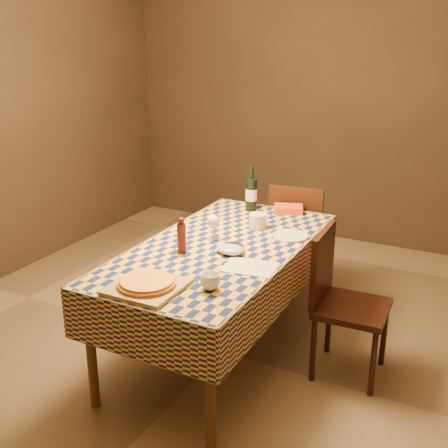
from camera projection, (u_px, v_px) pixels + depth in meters
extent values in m
plane|color=brown|center=(221.00, 352.00, 3.78)|extent=(5.00, 5.00, 0.00)
cube|color=#34271D|center=(340.00, 105.00, 5.42)|extent=(4.50, 0.10, 2.70)
cylinder|color=brown|center=(91.00, 349.00, 3.12)|extent=(0.06, 0.06, 0.75)
cylinder|color=brown|center=(211.00, 387.00, 2.79)|extent=(0.06, 0.06, 0.75)
cylinder|color=brown|center=(227.00, 250.00, 4.51)|extent=(0.06, 0.06, 0.75)
cylinder|color=brown|center=(317.00, 267.00, 4.18)|extent=(0.06, 0.06, 0.75)
cube|color=brown|center=(220.00, 250.00, 3.53)|extent=(0.90, 1.80, 0.03)
cube|color=olive|center=(220.00, 247.00, 3.52)|extent=(0.92, 1.82, 0.02)
cube|color=olive|center=(135.00, 334.00, 2.80)|extent=(0.94, 0.01, 0.30)
cube|color=olive|center=(275.00, 225.00, 4.34)|extent=(0.94, 0.01, 0.30)
cube|color=olive|center=(159.00, 255.00, 3.77)|extent=(0.01, 1.84, 0.30)
cube|color=olive|center=(289.00, 282.00, 3.37)|extent=(0.01, 1.84, 0.30)
cube|color=#9D8349|center=(147.00, 287.00, 2.94)|extent=(0.36, 0.36, 0.02)
cylinder|color=#A7521B|center=(147.00, 284.00, 2.93)|extent=(0.40, 0.40, 0.02)
cylinder|color=orange|center=(147.00, 281.00, 2.93)|extent=(0.36, 0.36, 0.01)
cylinder|color=#511214|center=(182.00, 238.00, 3.39)|extent=(0.06, 0.06, 0.19)
sphere|color=#511214|center=(181.00, 220.00, 3.35)|extent=(0.04, 0.04, 0.04)
imported|color=#59414A|center=(233.00, 249.00, 3.42)|extent=(0.16, 0.16, 0.04)
cylinder|color=white|center=(213.00, 238.00, 3.65)|extent=(0.09, 0.09, 0.01)
cylinder|color=white|center=(213.00, 232.00, 3.63)|extent=(0.01, 0.01, 0.08)
sphere|color=white|center=(213.00, 221.00, 3.61)|extent=(0.08, 0.08, 0.08)
ellipsoid|color=#420712|center=(213.00, 222.00, 3.61)|extent=(0.05, 0.05, 0.03)
cylinder|color=black|center=(251.00, 195.00, 4.17)|extent=(0.09, 0.09, 0.24)
cylinder|color=black|center=(252.00, 172.00, 4.11)|extent=(0.03, 0.03, 0.10)
cylinder|color=beige|center=(251.00, 195.00, 4.17)|extent=(0.09, 0.09, 0.09)
cylinder|color=silver|center=(258.00, 221.00, 3.82)|extent=(0.14, 0.14, 0.10)
cube|color=red|center=(288.00, 209.00, 4.15)|extent=(0.25, 0.21, 0.05)
cylinder|color=silver|center=(290.00, 236.00, 3.67)|extent=(0.30, 0.30, 0.01)
imported|color=silver|center=(210.00, 282.00, 2.93)|extent=(0.12, 0.12, 0.08)
cube|color=silver|center=(250.00, 267.00, 3.21)|extent=(0.32, 0.26, 0.00)
ellipsoid|color=#A0B5CD|center=(230.00, 249.00, 3.39)|extent=(0.19, 0.15, 0.05)
cube|color=black|center=(299.00, 238.00, 4.55)|extent=(0.47, 0.47, 0.04)
cube|color=black|center=(295.00, 216.00, 4.29)|extent=(0.42, 0.09, 0.46)
cylinder|color=black|center=(324.00, 260.00, 4.73)|extent=(0.04, 0.04, 0.43)
cylinder|color=black|center=(282.00, 254.00, 4.85)|extent=(0.04, 0.04, 0.43)
cylinder|color=black|center=(315.00, 276.00, 4.41)|extent=(0.04, 0.04, 0.43)
cylinder|color=black|center=(271.00, 270.00, 4.53)|extent=(0.04, 0.04, 0.43)
cube|color=black|center=(352.00, 308.00, 3.41)|extent=(0.44, 0.44, 0.04)
cube|color=black|center=(323.00, 265.00, 3.41)|extent=(0.05, 0.42, 0.46)
cylinder|color=black|center=(373.00, 364.00, 3.27)|extent=(0.04, 0.04, 0.43)
cylinder|color=black|center=(384.00, 335.00, 3.57)|extent=(0.04, 0.04, 0.43)
cylinder|color=black|center=(313.00, 350.00, 3.41)|extent=(0.04, 0.04, 0.43)
cylinder|color=black|center=(329.00, 323.00, 3.72)|extent=(0.04, 0.04, 0.43)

